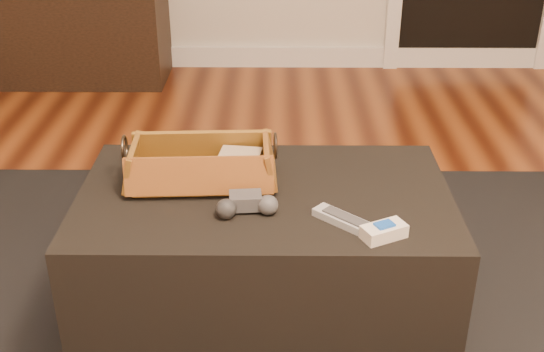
{
  "coord_description": "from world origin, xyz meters",
  "views": [
    {
      "loc": [
        0.17,
        -1.22,
        1.32
      ],
      "look_at": [
        0.16,
        0.36,
        0.49
      ],
      "focal_mm": 45.0,
      "sensor_mm": 36.0,
      "label": 1
    }
  ],
  "objects_px": {
    "media_cabinet": "(41,32)",
    "cream_gadget": "(384,231)",
    "game_controller": "(247,204)",
    "wicker_basket": "(201,166)",
    "tv_remote": "(194,176)",
    "silver_remote": "(350,223)",
    "ottoman": "(265,257)"
  },
  "relations": [
    {
      "from": "game_controller",
      "to": "cream_gadget",
      "type": "relative_size",
      "value": 1.39
    },
    {
      "from": "ottoman",
      "to": "game_controller",
      "type": "xyz_separation_m",
      "value": [
        -0.04,
        -0.11,
        0.24
      ]
    },
    {
      "from": "ottoman",
      "to": "cream_gadget",
      "type": "bearing_deg",
      "value": -37.49
    },
    {
      "from": "wicker_basket",
      "to": "silver_remote",
      "type": "xyz_separation_m",
      "value": [
        0.39,
        -0.23,
        -0.04
      ]
    },
    {
      "from": "cream_gadget",
      "to": "silver_remote",
      "type": "bearing_deg",
      "value": 146.51
    },
    {
      "from": "media_cabinet",
      "to": "ottoman",
      "type": "height_order",
      "value": "media_cabinet"
    },
    {
      "from": "tv_remote",
      "to": "cream_gadget",
      "type": "bearing_deg",
      "value": -37.25
    },
    {
      "from": "game_controller",
      "to": "cream_gadget",
      "type": "xyz_separation_m",
      "value": [
        0.33,
        -0.11,
        -0.01
      ]
    },
    {
      "from": "game_controller",
      "to": "silver_remote",
      "type": "relative_size",
      "value": 0.9
    },
    {
      "from": "ottoman",
      "to": "cream_gadget",
      "type": "xyz_separation_m",
      "value": [
        0.29,
        -0.22,
        0.23
      ]
    },
    {
      "from": "wicker_basket",
      "to": "game_controller",
      "type": "bearing_deg",
      "value": -52.27
    },
    {
      "from": "ottoman",
      "to": "tv_remote",
      "type": "height_order",
      "value": "tv_remote"
    },
    {
      "from": "tv_remote",
      "to": "game_controller",
      "type": "relative_size",
      "value": 1.3
    },
    {
      "from": "silver_remote",
      "to": "game_controller",
      "type": "bearing_deg",
      "value": 166.65
    },
    {
      "from": "wicker_basket",
      "to": "cream_gadget",
      "type": "xyz_separation_m",
      "value": [
        0.46,
        -0.28,
        -0.03
      ]
    },
    {
      "from": "cream_gadget",
      "to": "game_controller",
      "type": "bearing_deg",
      "value": 161.54
    },
    {
      "from": "tv_remote",
      "to": "silver_remote",
      "type": "relative_size",
      "value": 1.17
    },
    {
      "from": "wicker_basket",
      "to": "tv_remote",
      "type": "bearing_deg",
      "value": -140.49
    },
    {
      "from": "tv_remote",
      "to": "cream_gadget",
      "type": "height_order",
      "value": "cream_gadget"
    },
    {
      "from": "ottoman",
      "to": "tv_remote",
      "type": "distance_m",
      "value": 0.31
    },
    {
      "from": "media_cabinet",
      "to": "cream_gadget",
      "type": "bearing_deg",
      "value": -56.21
    },
    {
      "from": "ottoman",
      "to": "silver_remote",
      "type": "distance_m",
      "value": 0.35
    },
    {
      "from": "wicker_basket",
      "to": "game_controller",
      "type": "relative_size",
      "value": 2.53
    },
    {
      "from": "media_cabinet",
      "to": "game_controller",
      "type": "relative_size",
      "value": 8.33
    },
    {
      "from": "ottoman",
      "to": "cream_gadget",
      "type": "distance_m",
      "value": 0.43
    },
    {
      "from": "media_cabinet",
      "to": "game_controller",
      "type": "bearing_deg",
      "value": -61.0
    },
    {
      "from": "media_cabinet",
      "to": "silver_remote",
      "type": "bearing_deg",
      "value": -56.94
    },
    {
      "from": "tv_remote",
      "to": "silver_remote",
      "type": "xyz_separation_m",
      "value": [
        0.41,
        -0.21,
        -0.01
      ]
    },
    {
      "from": "ottoman",
      "to": "silver_remote",
      "type": "bearing_deg",
      "value": -38.81
    },
    {
      "from": "wicker_basket",
      "to": "cream_gadget",
      "type": "distance_m",
      "value": 0.54
    },
    {
      "from": "game_controller",
      "to": "silver_remote",
      "type": "bearing_deg",
      "value": -13.35
    },
    {
      "from": "tv_remote",
      "to": "wicker_basket",
      "type": "bearing_deg",
      "value": 30.87
    }
  ]
}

